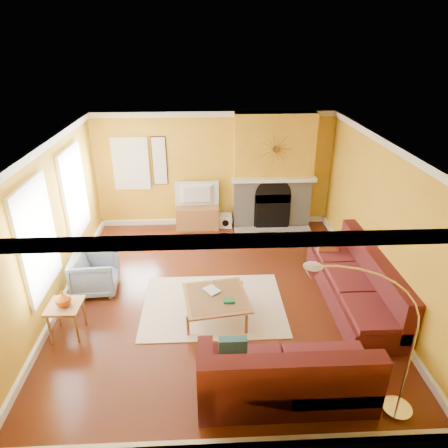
{
  "coord_description": "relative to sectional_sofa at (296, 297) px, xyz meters",
  "views": [
    {
      "loc": [
        -0.2,
        -5.95,
        4.22
      ],
      "look_at": [
        0.11,
        0.4,
        1.19
      ],
      "focal_mm": 32.0,
      "sensor_mm": 36.0,
      "label": 1
    }
  ],
  "objects": [
    {
      "name": "floor",
      "position": [
        -1.2,
        0.79,
        -0.46
      ],
      "size": [
        5.5,
        6.0,
        0.02
      ],
      "primitive_type": "cube",
      "color": "#632914",
      "rests_on": "ground"
    },
    {
      "name": "ceiling",
      "position": [
        -1.2,
        0.79,
        2.26
      ],
      "size": [
        5.5,
        6.0,
        0.02
      ],
      "primitive_type": "cube",
      "color": "white",
      "rests_on": "ground"
    },
    {
      "name": "wall_back",
      "position": [
        -1.2,
        3.8,
        0.9
      ],
      "size": [
        5.5,
        0.02,
        2.7
      ],
      "primitive_type": "cube",
      "color": "gold",
      "rests_on": "ground"
    },
    {
      "name": "wall_front",
      "position": [
        -1.2,
        -2.22,
        0.9
      ],
      "size": [
        5.5,
        0.02,
        2.7
      ],
      "primitive_type": "cube",
      "color": "gold",
      "rests_on": "ground"
    },
    {
      "name": "wall_left",
      "position": [
        -3.96,
        0.79,
        0.9
      ],
      "size": [
        0.02,
        6.0,
        2.7
      ],
      "primitive_type": "cube",
      "color": "gold",
      "rests_on": "ground"
    },
    {
      "name": "wall_right",
      "position": [
        1.56,
        0.79,
        0.9
      ],
      "size": [
        0.02,
        6.0,
        2.7
      ],
      "primitive_type": "cube",
      "color": "gold",
      "rests_on": "ground"
    },
    {
      "name": "baseboard",
      "position": [
        -1.2,
        0.79,
        -0.39
      ],
      "size": [
        5.5,
        6.0,
        0.12
      ],
      "primitive_type": null,
      "color": "white",
      "rests_on": "floor"
    },
    {
      "name": "crown_molding",
      "position": [
        -1.2,
        0.79,
        2.19
      ],
      "size": [
        5.5,
        6.0,
        0.12
      ],
      "primitive_type": null,
      "color": "white",
      "rests_on": "ceiling"
    },
    {
      "name": "window_left_near",
      "position": [
        -3.92,
        2.09,
        1.05
      ],
      "size": [
        0.06,
        1.22,
        1.72
      ],
      "primitive_type": "cube",
      "color": "white",
      "rests_on": "wall_left"
    },
    {
      "name": "window_left_far",
      "position": [
        -3.92,
        0.19,
        1.05
      ],
      "size": [
        0.06,
        1.22,
        1.72
      ],
      "primitive_type": "cube",
      "color": "white",
      "rests_on": "wall_left"
    },
    {
      "name": "window_back",
      "position": [
        -3.1,
        3.75,
        1.1
      ],
      "size": [
        0.82,
        0.06,
        1.22
      ],
      "primitive_type": "cube",
      "color": "white",
      "rests_on": "wall_back"
    },
    {
      "name": "wall_art",
      "position": [
        -2.45,
        3.76,
        1.15
      ],
      "size": [
        0.34,
        0.04,
        1.14
      ],
      "primitive_type": "cube",
      "color": "white",
      "rests_on": "wall_back"
    },
    {
      "name": "fireplace",
      "position": [
        0.15,
        3.59,
        0.9
      ],
      "size": [
        1.8,
        0.4,
        2.7
      ],
      "primitive_type": null,
      "color": "#9C9994",
      "rests_on": "floor"
    },
    {
      "name": "mantel",
      "position": [
        0.15,
        3.35,
        0.8
      ],
      "size": [
        1.92,
        0.22,
        0.08
      ],
      "primitive_type": "cube",
      "color": "white",
      "rests_on": "fireplace"
    },
    {
      "name": "hearth",
      "position": [
        0.15,
        3.04,
        -0.42
      ],
      "size": [
        1.8,
        0.7,
        0.06
      ],
      "primitive_type": "cube",
      "color": "#9C9994",
      "rests_on": "floor"
    },
    {
      "name": "sunburst",
      "position": [
        0.15,
        3.36,
        1.5
      ],
      "size": [
        0.7,
        0.04,
        0.7
      ],
      "primitive_type": null,
      "color": "olive",
      "rests_on": "fireplace"
    },
    {
      "name": "rug",
      "position": [
        -1.31,
        0.45,
        -0.44
      ],
      "size": [
        2.4,
        1.8,
        0.02
      ],
      "primitive_type": "cube",
      "color": "beige",
      "rests_on": "floor"
    },
    {
      "name": "sectional_sofa",
      "position": [
        0.0,
        0.0,
        0.0
      ],
      "size": [
        3.1,
        3.81,
        0.9
      ],
      "primitive_type": null,
      "color": "#531A1E",
      "rests_on": "floor"
    },
    {
      "name": "coffee_table",
      "position": [
        -1.27,
        0.16,
        -0.25
      ],
      "size": [
        1.13,
        1.13,
        0.4
      ],
      "primitive_type": null,
      "rotation": [
        0.0,
        0.0,
        0.14
      ],
      "color": "white",
      "rests_on": "floor"
    },
    {
      "name": "media_console",
      "position": [
        -1.61,
        3.54,
        -0.17
      ],
      "size": [
        1.0,
        0.45,
        0.55
      ],
      "primitive_type": "cube",
      "color": "#A06B3A",
      "rests_on": "floor"
    },
    {
      "name": "tv",
      "position": [
        -1.61,
        3.54,
        0.39
      ],
      "size": [
        1.03,
        0.16,
        0.59
      ],
      "primitive_type": "imported",
      "rotation": [
        0.0,
        0.0,
        3.16
      ],
      "color": "black",
      "rests_on": "media_console"
    },
    {
      "name": "subwoofer",
      "position": [
        -0.95,
        3.59,
        -0.3
      ],
      "size": [
        0.3,
        0.3,
        0.3
      ],
      "primitive_type": "cube",
      "color": "white",
      "rests_on": "floor"
    },
    {
      "name": "armchair",
      "position": [
        -3.41,
        1.01,
        -0.1
      ],
      "size": [
        0.82,
        0.8,
        0.71
      ],
      "primitive_type": "imported",
      "rotation": [
        0.0,
        0.0,
        1.63
      ],
      "color": "gray",
      "rests_on": "floor"
    },
    {
      "name": "side_table",
      "position": [
        -3.56,
        -0.16,
        -0.17
      ],
      "size": [
        0.51,
        0.51,
        0.55
      ],
      "primitive_type": null,
      "rotation": [
        0.0,
        0.0,
        -0.03
      ],
      "color": "#A06B3A",
      "rests_on": "floor"
    },
    {
      "name": "vase",
      "position": [
        -3.56,
        -0.16,
        0.22
      ],
      "size": [
        0.28,
        0.28,
        0.25
      ],
      "primitive_type": "imported",
      "rotation": [
        0.0,
        0.0,
        0.18
      ],
      "color": "#D95D16",
      "rests_on": "side_table"
    },
    {
      "name": "book",
      "position": [
        -1.42,
        0.26,
        -0.04
      ],
      "size": [
        0.32,
        0.33,
        0.03
      ],
      "primitive_type": "imported",
      "rotation": [
        0.0,
        0.0,
        0.63
      ],
      "color": "white",
      "rests_on": "coffee_table"
    },
    {
      "name": "arc_lamp",
      "position": [
        0.33,
        -1.79,
        0.61
      ],
      "size": [
        1.35,
        0.36,
        2.12
      ],
      "primitive_type": null,
      "color": "silver",
      "rests_on": "floor"
    }
  ]
}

